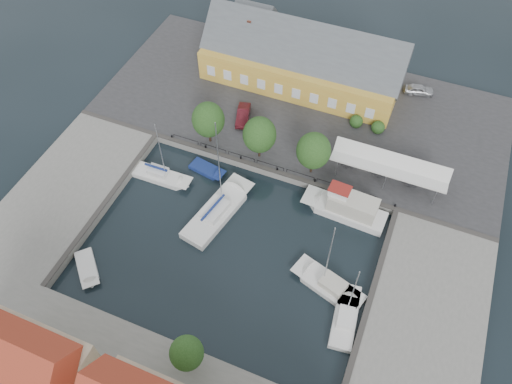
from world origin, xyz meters
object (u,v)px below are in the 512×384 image
east_boat_b (330,287)px  car_silver (419,90)px  east_boat_c (345,319)px  trawler (348,209)px  tent_canopy (390,164)px  west_boat_a (161,177)px  center_sailboat (217,213)px  car_red (243,115)px  launch_sw (88,269)px  launch_nw (207,170)px  warehouse (299,60)px

east_boat_b → car_silver: bearing=85.5°
east_boat_c → trawler: bearing=105.1°
tent_canopy → east_boat_b: size_ratio=1.23×
west_boat_a → east_boat_c: bearing=-19.6°
center_sailboat → east_boat_b: 15.93m
car_red → trawler: bearing=-43.7°
launch_sw → east_boat_c: bearing=10.2°
car_red → launch_nw: 9.72m
car_silver → east_boat_c: east_boat_c is taller
east_boat_b → west_boat_a: size_ratio=1.10×
car_silver → trawler: bearing=156.8°
warehouse → west_boat_a: size_ratio=2.75×
car_silver → west_boat_a: west_boat_a is taller
car_red → launch_sw: size_ratio=0.93×
center_sailboat → east_boat_c: center_sailboat is taller
car_red → east_boat_c: size_ratio=0.48×
trawler → east_boat_c: 13.67m
tent_canopy → car_silver: (0.58, 17.43, -1.97)m
warehouse → car_silver: warehouse is taller
warehouse → car_silver: bearing=11.7°
launch_sw → east_boat_b: bearing=17.5°
warehouse → car_silver: size_ratio=6.78×
center_sailboat → east_boat_b: center_sailboat is taller
warehouse → launch_sw: size_ratio=5.81×
car_silver → east_boat_c: size_ratio=0.44×
launch_sw → launch_nw: (5.98, 18.02, -0.00)m
tent_canopy → car_red: size_ratio=3.05×
tent_canopy → center_sailboat: 21.64m
east_boat_b → launch_sw: size_ratio=2.32×
car_silver → west_boat_a: size_ratio=0.41×
center_sailboat → east_boat_c: (17.92, -7.19, -0.10)m
car_red → launch_nw: (-1.02, -9.52, -1.67)m
launch_sw → warehouse: bearing=74.0°
car_silver → center_sailboat: (-18.04, -29.76, -1.35)m
car_silver → warehouse: bearing=87.4°
car_red → launch_sw: 28.47m
warehouse → tent_canopy: size_ratio=2.04×
tent_canopy → west_boat_a: size_ratio=1.35×
warehouse → center_sailboat: center_sailboat is taller
car_red → east_boat_c: bearing=-62.5°
trawler → launch_nw: bearing=-179.3°
car_silver → launch_sw: (-28.19, -42.01, -1.63)m
center_sailboat → trawler: size_ratio=1.43×
car_silver → center_sailboat: size_ratio=0.28×
car_silver → center_sailboat: center_sailboat is taller
east_boat_b → trawler: bearing=95.6°
trawler → west_boat_a: 23.59m
west_boat_a → tent_canopy: bearing=20.6°
warehouse → car_red: 11.92m
launch_sw → launch_nw: 18.99m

